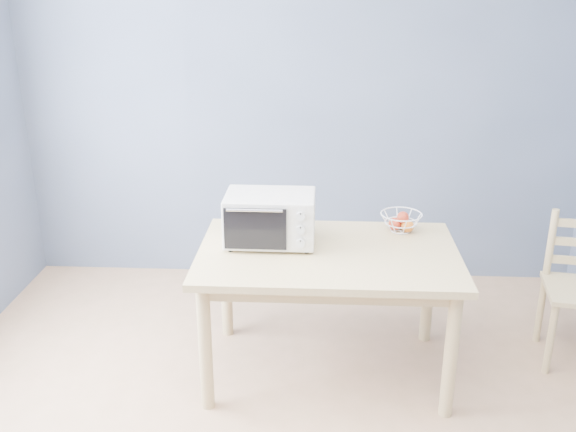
{
  "coord_description": "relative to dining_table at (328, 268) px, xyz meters",
  "views": [
    {
      "loc": [
        0.14,
        -2.21,
        2.14
      ],
      "look_at": [
        -0.03,
        0.99,
        0.93
      ],
      "focal_mm": 40.0,
      "sensor_mm": 36.0,
      "label": 1
    }
  ],
  "objects": [
    {
      "name": "toaster_oven",
      "position": [
        -0.34,
        0.09,
        0.25
      ],
      "size": [
        0.49,
        0.36,
        0.29
      ],
      "rotation": [
        0.0,
        0.0,
        -0.01
      ],
      "color": "silver",
      "rests_on": "dining_table"
    },
    {
      "name": "room",
      "position": [
        -0.19,
        -0.95,
        0.65
      ],
      "size": [
        4.01,
        4.51,
        2.61
      ],
      "color": "tan",
      "rests_on": "ground"
    },
    {
      "name": "dining_table",
      "position": [
        0.0,
        0.0,
        0.0
      ],
      "size": [
        1.4,
        0.9,
        0.75
      ],
      "color": "#D1B87D",
      "rests_on": "ground"
    },
    {
      "name": "fruit_basket",
      "position": [
        0.42,
        0.31,
        0.16
      ],
      "size": [
        0.27,
        0.27,
        0.12
      ],
      "rotation": [
        0.0,
        0.0,
        0.13
      ],
      "color": "white",
      "rests_on": "dining_table"
    }
  ]
}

